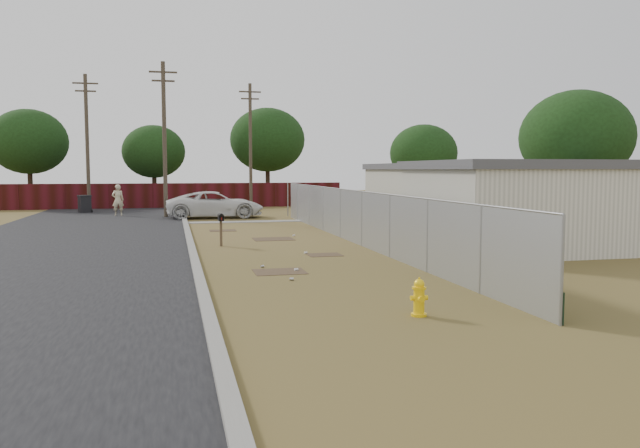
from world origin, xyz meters
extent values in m
plane|color=brown|center=(0.00, 0.00, 0.00)|extent=(120.00, 120.00, 0.00)
cube|color=black|center=(-7.50, 8.00, 0.01)|extent=(9.00, 60.00, 0.02)
cube|color=gray|center=(-3.00, 8.00, 0.06)|extent=(0.25, 60.00, 0.12)
cube|color=gray|center=(0.00, 11.50, 0.01)|extent=(6.20, 1.00, 0.03)
cylinder|color=gray|center=(3.10, -12.00, 1.00)|extent=(0.06, 0.06, 2.00)
cylinder|color=gray|center=(3.10, -9.00, 1.00)|extent=(0.06, 0.06, 2.00)
cylinder|color=gray|center=(3.10, -6.00, 1.00)|extent=(0.06, 0.06, 2.00)
cylinder|color=gray|center=(3.10, -3.00, 1.00)|extent=(0.06, 0.06, 2.00)
cylinder|color=gray|center=(3.10, 0.00, 1.00)|extent=(0.06, 0.06, 2.00)
cylinder|color=gray|center=(3.10, 3.00, 1.00)|extent=(0.06, 0.06, 2.00)
cylinder|color=gray|center=(3.10, 6.00, 1.00)|extent=(0.06, 0.06, 2.00)
cylinder|color=gray|center=(3.10, 9.00, 1.00)|extent=(0.06, 0.06, 2.00)
cylinder|color=gray|center=(3.10, 12.00, 1.00)|extent=(0.06, 0.06, 2.00)
cylinder|color=gray|center=(3.10, 15.00, 1.00)|extent=(0.06, 0.06, 2.00)
cylinder|color=gray|center=(3.10, 1.00, 2.00)|extent=(0.04, 26.00, 0.04)
cube|color=gray|center=(3.10, 1.00, 1.00)|extent=(0.01, 26.00, 2.00)
cube|color=black|center=(3.16, 1.00, 0.30)|extent=(0.03, 26.00, 0.60)
cube|color=#460F15|center=(-6.00, 25.00, 0.90)|extent=(30.00, 0.12, 1.80)
cylinder|color=#4D4233|center=(-4.00, 16.00, 4.50)|extent=(0.24, 0.24, 9.00)
cube|color=#4D4233|center=(-4.00, 16.00, 8.40)|extent=(1.60, 0.10, 0.10)
cube|color=#4D4233|center=(-4.00, 16.00, 7.90)|extent=(1.30, 0.10, 0.10)
cylinder|color=#4D4233|center=(-9.00, 22.00, 4.50)|extent=(0.24, 0.24, 9.00)
cube|color=#4D4233|center=(-9.00, 22.00, 8.40)|extent=(1.60, 0.10, 0.10)
cube|color=#4D4233|center=(-9.00, 22.00, 7.90)|extent=(1.30, 0.10, 0.10)
cylinder|color=#4D4233|center=(2.00, 24.00, 4.50)|extent=(0.24, 0.24, 9.00)
cube|color=#4D4233|center=(2.00, 24.00, 8.40)|extent=(1.60, 0.10, 0.10)
cube|color=#4D4233|center=(2.00, 24.00, 7.90)|extent=(1.30, 0.10, 0.10)
cube|color=silver|center=(9.00, -2.00, 1.40)|extent=(8.00, 6.00, 2.80)
cube|color=#49494E|center=(9.00, -2.00, 2.95)|extent=(8.32, 6.24, 0.30)
cube|color=silver|center=(10.50, 9.00, 1.40)|extent=(7.00, 6.00, 2.80)
cube|color=#49494E|center=(10.50, 9.00, 2.95)|extent=(7.28, 6.24, 0.30)
cylinder|color=#382419|center=(-14.00, 29.00, 1.65)|extent=(0.36, 0.36, 3.30)
ellipsoid|color=black|center=(-14.00, 29.00, 4.88)|extent=(5.70, 5.70, 4.84)
cylinder|color=#382419|center=(-5.00, 30.00, 1.43)|extent=(0.36, 0.36, 2.86)
ellipsoid|color=black|center=(-5.00, 30.00, 4.23)|extent=(4.94, 4.94, 4.20)
cylinder|color=#382419|center=(4.00, 29.00, 1.76)|extent=(0.36, 0.36, 3.52)
ellipsoid|color=black|center=(4.00, 29.00, 5.20)|extent=(6.08, 6.08, 5.17)
cylinder|color=#382419|center=(13.00, 18.00, 1.32)|extent=(0.36, 0.36, 2.64)
ellipsoid|color=black|center=(13.00, 18.00, 3.90)|extent=(4.56, 4.56, 3.88)
cylinder|color=#382419|center=(14.00, 3.00, 1.43)|extent=(0.36, 0.36, 2.86)
ellipsoid|color=black|center=(14.00, 3.00, 4.23)|extent=(4.94, 4.94, 4.20)
cylinder|color=yellow|center=(0.93, -10.71, 0.03)|extent=(0.32, 0.32, 0.05)
cylinder|color=yellow|center=(0.93, -10.71, 0.29)|extent=(0.22, 0.22, 0.51)
cylinder|color=yellow|center=(0.93, -10.71, 0.55)|extent=(0.29, 0.29, 0.04)
sphere|color=yellow|center=(0.93, -10.71, 0.62)|extent=(0.21, 0.21, 0.20)
cylinder|color=yellow|center=(0.93, -10.71, 0.72)|extent=(0.04, 0.04, 0.05)
cylinder|color=yellow|center=(0.80, -10.70, 0.35)|extent=(0.09, 0.10, 0.10)
cylinder|color=yellow|center=(1.05, -10.71, 0.35)|extent=(0.09, 0.10, 0.10)
cylinder|color=yellow|center=(0.92, -10.83, 0.35)|extent=(0.13, 0.11, 0.12)
cube|color=brown|center=(-1.92, 1.15, 0.50)|extent=(0.09, 0.09, 1.00)
cube|color=black|center=(-1.92, 1.15, 1.03)|extent=(0.20, 0.49, 0.18)
cylinder|color=black|center=(-1.92, 1.15, 1.12)|extent=(0.20, 0.49, 0.18)
cube|color=#B5110C|center=(-1.91, 0.89, 1.03)|extent=(0.02, 0.04, 0.10)
imported|color=silver|center=(-1.23, 14.72, 0.77)|extent=(5.57, 2.62, 1.54)
imported|color=beige|center=(-6.82, 17.67, 0.95)|extent=(0.74, 0.53, 1.91)
cube|color=black|center=(-9.16, 21.03, 0.54)|extent=(0.89, 0.89, 1.07)
cube|color=black|center=(-9.16, 21.03, 1.09)|extent=(0.97, 0.97, 0.09)
cylinder|color=black|center=(-8.72, 20.86, 0.11)|extent=(0.14, 0.23, 0.22)
cylinder|color=silver|center=(-0.33, -4.95, 0.04)|extent=(0.11, 0.09, 0.07)
cylinder|color=#B2B3B8|center=(-1.16, -4.16, 0.04)|extent=(0.12, 0.11, 0.07)
cylinder|color=silver|center=(0.66, -1.59, 0.04)|extent=(0.11, 0.09, 0.07)
cylinder|color=#B2B3B8|center=(-0.73, -6.40, 0.04)|extent=(0.12, 0.10, 0.07)
cylinder|color=silver|center=(1.31, 3.87, 0.04)|extent=(0.12, 0.12, 0.07)
camera|label=1|loc=(-3.61, -21.66, 2.79)|focal=35.00mm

